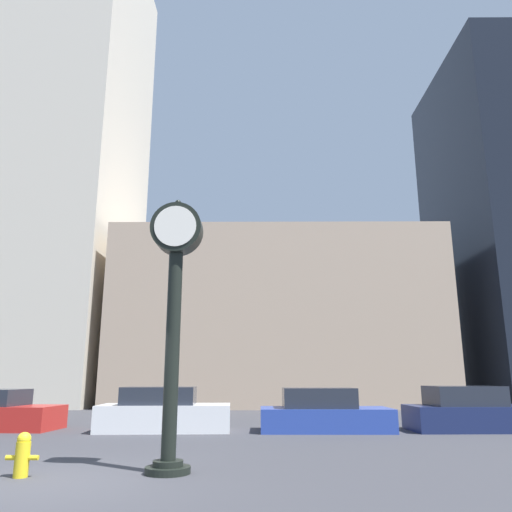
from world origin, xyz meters
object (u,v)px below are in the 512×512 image
car_blue (323,413)px  car_navy (470,412)px  car_white (164,412)px  fire_hydrant_far (23,454)px  street_clock (175,296)px

car_blue → car_navy: 4.65m
car_white → fire_hydrant_far: car_white is taller
street_clock → car_navy: 11.26m
car_white → fire_hydrant_far: size_ratio=5.74×
street_clock → car_blue: 8.35m
car_navy → fire_hydrant_far: bearing=-146.7°
street_clock → car_navy: street_clock is taller
car_white → car_navy: car_navy is taller
street_clock → car_blue: size_ratio=1.25×
car_blue → fire_hydrant_far: 9.57m
car_white → car_navy: size_ratio=1.05×
car_white → car_navy: (9.69, 0.13, 0.00)m
fire_hydrant_far → car_navy: bearing=35.1°
car_white → car_blue: (5.04, 0.00, -0.02)m
fire_hydrant_far → car_white: bearing=82.2°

